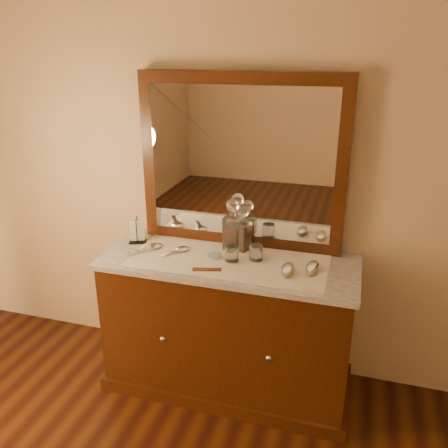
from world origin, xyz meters
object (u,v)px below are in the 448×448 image
at_px(dresser_cabinet, 229,326).
at_px(hand_mirror_inner, 180,250).
at_px(brush_far, 312,268).
at_px(hand_mirror_outer, 151,247).
at_px(napkin_rack, 137,232).
at_px(mirror_frame, 241,163).
at_px(pin_dish, 215,256).
at_px(decanter_left, 233,229).
at_px(decanter_right, 243,233).
at_px(comb, 207,269).
at_px(brush_near, 287,270).

xyz_separation_m(dresser_cabinet, hand_mirror_inner, (-0.30, 0.02, 0.45)).
xyz_separation_m(brush_far, hand_mirror_inner, (-0.77, 0.04, -0.01)).
distance_m(brush_far, hand_mirror_outer, 0.95).
bearing_deg(dresser_cabinet, hand_mirror_outer, 179.83).
bearing_deg(napkin_rack, hand_mirror_outer, -31.75).
distance_m(mirror_frame, napkin_rack, 0.76).
bearing_deg(pin_dish, decanter_left, 68.24).
height_order(mirror_frame, pin_dish, mirror_frame).
height_order(dresser_cabinet, decanter_right, decanter_right).
height_order(mirror_frame, napkin_rack, mirror_frame).
xyz_separation_m(dresser_cabinet, napkin_rack, (-0.60, 0.08, 0.50)).
bearing_deg(mirror_frame, pin_dish, -108.54).
bearing_deg(comb, dresser_cabinet, 51.00).
xyz_separation_m(mirror_frame, brush_near, (0.34, -0.33, -0.48)).
height_order(dresser_cabinet, comb, comb).
bearing_deg(napkin_rack, brush_far, -5.45).
height_order(napkin_rack, decanter_right, decanter_right).
bearing_deg(brush_near, mirror_frame, 136.37).
height_order(napkin_rack, decanter_left, decanter_left).
relative_size(pin_dish, hand_mirror_outer, 0.37).
xyz_separation_m(mirror_frame, decanter_right, (0.04, -0.10, -0.39)).
height_order(decanter_right, hand_mirror_inner, decanter_right).
relative_size(comb, hand_mirror_outer, 0.69).
distance_m(decanter_right, brush_near, 0.39).
xyz_separation_m(pin_dish, brush_far, (0.55, -0.02, 0.01)).
distance_m(comb, napkin_rack, 0.59).
distance_m(comb, brush_near, 0.43).
bearing_deg(brush_far, mirror_frame, 149.86).
distance_m(mirror_frame, hand_mirror_inner, 0.62).
distance_m(dresser_cabinet, decanter_right, 0.57).
bearing_deg(brush_near, hand_mirror_inner, 171.13).
relative_size(comb, napkin_rack, 0.97).
xyz_separation_m(decanter_left, brush_near, (0.37, -0.23, -0.10)).
distance_m(pin_dish, hand_mirror_inner, 0.22).
relative_size(mirror_frame, brush_near, 8.34).
distance_m(brush_near, brush_far, 0.14).
bearing_deg(comb, brush_near, -3.58).
relative_size(brush_near, brush_far, 0.95).
height_order(decanter_left, hand_mirror_inner, decanter_left).
relative_size(mirror_frame, decanter_left, 3.94).
height_order(napkin_rack, hand_mirror_outer, napkin_rack).
bearing_deg(decanter_left, hand_mirror_outer, -162.05).
bearing_deg(brush_near, dresser_cabinet, 166.54).
xyz_separation_m(decanter_left, brush_far, (0.49, -0.18, -0.10)).
bearing_deg(mirror_frame, brush_near, -43.63).
height_order(decanter_right, brush_near, decanter_right).
xyz_separation_m(dresser_cabinet, mirror_frame, (0.00, 0.25, 0.94)).
height_order(dresser_cabinet, pin_dish, pin_dish).
bearing_deg(brush_far, decanter_left, 160.12).
height_order(brush_far, hand_mirror_inner, brush_far).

